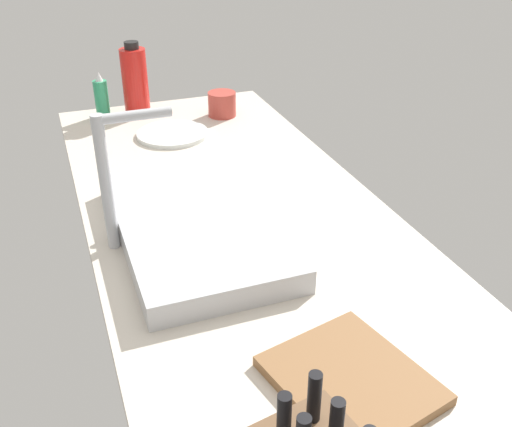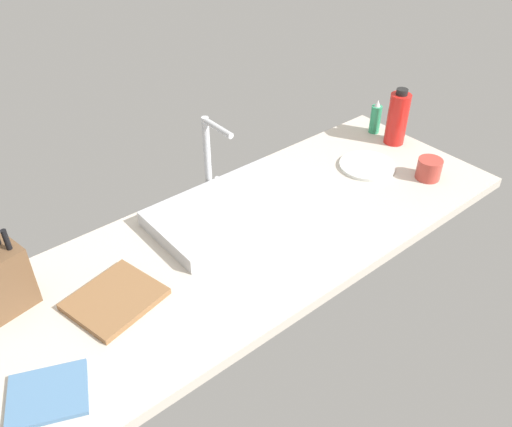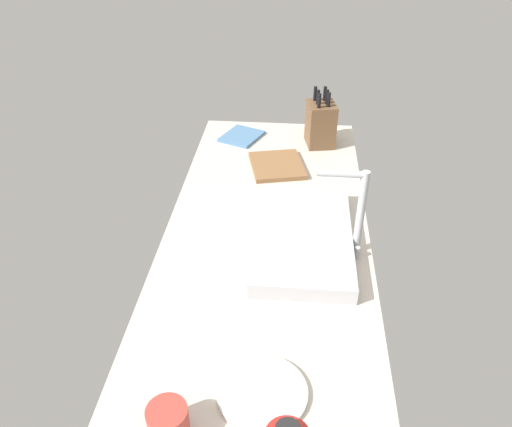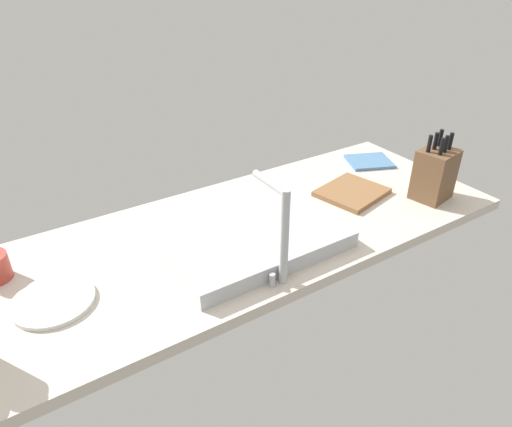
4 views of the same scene
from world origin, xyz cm
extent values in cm
cube|color=beige|center=(0.00, 0.00, 1.75)|extent=(177.36, 65.99, 3.50)
cube|color=#B7BABF|center=(0.90, 11.60, 5.99)|extent=(52.62, 30.09, 4.97)
cylinder|color=#B7BABF|center=(3.24, 27.99, 17.51)|extent=(2.40, 2.40, 28.02)
cylinder|color=#B7BABF|center=(3.24, 21.16, 30.52)|extent=(2.00, 13.67, 2.00)
cylinder|color=#B7BABF|center=(6.74, 27.99, 5.50)|extent=(1.60, 1.60, 4.00)
cylinder|color=black|center=(-68.50, 15.98, 24.55)|extent=(1.63, 1.63, 5.92)
cylinder|color=black|center=(-64.75, 16.45, 24.55)|extent=(1.63, 1.63, 5.92)
cylinder|color=black|center=(-66.18, 20.24, 24.55)|extent=(1.63, 1.63, 5.92)
cube|color=brown|center=(-46.94, 1.07, 4.40)|extent=(26.38, 24.27, 1.80)
cylinder|color=#2D9966|center=(80.50, 19.79, 9.22)|extent=(4.32, 4.32, 11.44)
cone|color=silver|center=(80.50, 19.79, 16.34)|extent=(2.38, 2.38, 2.80)
cylinder|color=red|center=(79.93, 9.08, 13.66)|extent=(7.97, 7.97, 20.32)
cylinder|color=black|center=(79.93, 9.08, 24.92)|extent=(4.38, 4.38, 2.20)
cylinder|color=silver|center=(57.35, 3.22, 4.10)|extent=(20.68, 20.68, 1.20)
cylinder|color=#B23D33|center=(68.36, -15.41, 7.27)|extent=(8.72, 8.72, 7.54)
camera|label=1|loc=(-101.05, 35.92, 68.19)|focal=41.26mm
camera|label=2|loc=(-81.16, -99.54, 107.35)|focal=37.13mm
camera|label=3|loc=(129.22, 8.09, 102.26)|focal=35.91mm
camera|label=4|loc=(62.27, 106.34, 83.02)|focal=32.30mm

